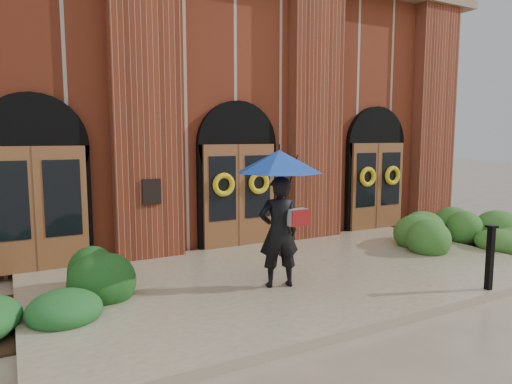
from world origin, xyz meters
TOP-DOWN VIEW (x-y plane):
  - ground at (0.00, 0.00)m, footprint 90.00×90.00m
  - landing at (0.00, 0.15)m, footprint 10.00×5.30m
  - church_building at (0.00, 8.78)m, footprint 16.20×12.53m
  - man_with_umbrella at (-0.78, -0.41)m, footprint 1.88×1.88m
  - metal_post at (2.37, -2.35)m, footprint 0.16×0.16m
  - hedge_wall_right at (5.28, 0.50)m, footprint 3.42×1.37m
  - hedge_front_left at (-5.10, 0.00)m, footprint 1.53×1.31m
  - hedge_front_right at (5.74, 0.00)m, footprint 1.59×1.37m

SIDE VIEW (x-z plane):
  - ground at x=0.00m, z-range 0.00..0.00m
  - landing at x=0.00m, z-range 0.00..0.15m
  - hedge_front_left at x=-5.10m, z-range 0.00..0.54m
  - hedge_front_right at x=5.74m, z-range 0.00..0.56m
  - hedge_wall_right at x=5.28m, z-range 0.00..0.88m
  - metal_post at x=2.37m, z-range 0.18..1.33m
  - man_with_umbrella at x=-0.78m, z-range 0.64..3.09m
  - church_building at x=0.00m, z-range 0.00..7.00m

